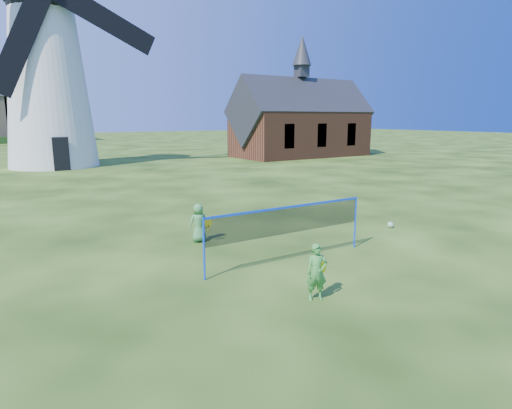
{
  "coord_description": "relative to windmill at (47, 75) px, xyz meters",
  "views": [
    {
      "loc": [
        -6.14,
        -9.41,
        3.86
      ],
      "look_at": [
        0.2,
        0.5,
        1.5
      ],
      "focal_mm": 30.54,
      "sensor_mm": 36.0,
      "label": 1
    }
  ],
  "objects": [
    {
      "name": "player_boy",
      "position": [
        0.45,
        -25.78,
        -6.45
      ],
      "size": [
        0.68,
        0.46,
        1.22
      ],
      "rotation": [
        0.0,
        0.0,
        3.04
      ],
      "color": "#47934B",
      "rests_on": "ground"
    },
    {
      "name": "windmill",
      "position": [
        0.0,
        0.0,
        0.0
      ],
      "size": [
        15.6,
        6.71,
        20.75
      ],
      "color": "white",
      "rests_on": "ground"
    },
    {
      "name": "ground",
      "position": [
        0.95,
        -28.52,
        -7.06
      ],
      "size": [
        220.0,
        220.0,
        0.0
      ],
      "primitive_type": "plane",
      "color": "black",
      "rests_on": "ground"
    },
    {
      "name": "player_girl",
      "position": [
        0.65,
        -31.21,
        -6.44
      ],
      "size": [
        0.69,
        0.46,
        1.24
      ],
      "rotation": [
        0.0,
        0.0,
        -0.42
      ],
      "color": "green",
      "rests_on": "ground"
    },
    {
      "name": "chapel",
      "position": [
        22.52,
        -2.93,
        -3.76
      ],
      "size": [
        13.84,
        6.71,
        11.7
      ],
      "color": "brown",
      "rests_on": "ground"
    },
    {
      "name": "play_ball",
      "position": [
        6.93,
        -27.86,
        -6.95
      ],
      "size": [
        0.22,
        0.22,
        0.22
      ],
      "primitive_type": "sphere",
      "color": "green",
      "rests_on": "ground"
    },
    {
      "name": "badminton_net",
      "position": [
        1.63,
        -28.87,
        -5.92
      ],
      "size": [
        5.05,
        0.05,
        1.55
      ],
      "color": "blue",
      "rests_on": "ground"
    }
  ]
}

